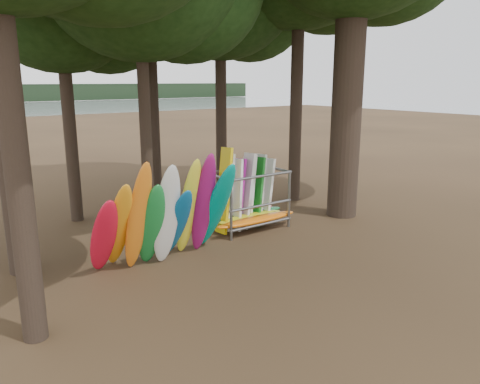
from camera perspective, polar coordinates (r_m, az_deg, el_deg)
ground at (r=14.19m, az=1.92°, el=-6.94°), size 120.00×120.00×0.00m
kayak_row at (r=12.81m, az=-8.78°, el=-3.02°), size 4.00×2.11×3.20m
storage_rack at (r=15.91m, az=0.90°, el=-1.13°), size 3.21×1.56×2.86m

